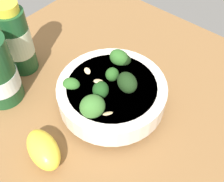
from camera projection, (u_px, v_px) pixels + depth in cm
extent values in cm
cube|color=brown|center=(103.00, 103.00, 55.58)|extent=(64.54, 64.54, 3.03)
cylinder|color=silver|center=(112.00, 102.00, 52.97)|extent=(10.80, 10.80, 1.37)
cylinder|color=silver|center=(112.00, 93.00, 50.86)|extent=(19.63, 19.63, 4.12)
cylinder|color=beige|center=(112.00, 87.00, 49.59)|extent=(16.06, 16.06, 0.80)
cylinder|color=#3C7A32|center=(127.00, 89.00, 48.39)|extent=(1.59, 1.87, 1.83)
ellipsoid|color=black|center=(127.00, 83.00, 47.01)|extent=(4.17, 5.20, 4.56)
cylinder|color=#589D47|center=(112.00, 79.00, 50.18)|extent=(1.01, 1.08, 1.30)
ellipsoid|color=#23511C|center=(112.00, 74.00, 49.24)|extent=(3.73, 3.60, 3.72)
cylinder|color=#2F662B|center=(101.00, 95.00, 48.32)|extent=(1.29, 1.49, 1.46)
ellipsoid|color=#194216|center=(101.00, 90.00, 47.17)|extent=(4.79, 4.35, 4.02)
cylinder|color=#2F662B|center=(93.00, 113.00, 46.48)|extent=(1.99, 2.04, 1.04)
ellipsoid|color=#386B2B|center=(92.00, 106.00, 45.16)|extent=(6.53, 5.88, 5.57)
cylinder|color=#2F662B|center=(119.00, 63.00, 54.20)|extent=(1.72, 1.69, 1.13)
ellipsoid|color=#2D6023|center=(119.00, 58.00, 53.08)|extent=(3.97, 5.02, 4.47)
cylinder|color=#4A8F3C|center=(72.00, 89.00, 50.45)|extent=(1.40, 1.40, 1.14)
ellipsoid|color=#2D6023|center=(71.00, 84.00, 49.43)|extent=(4.06, 4.23, 3.14)
cylinder|color=#3C7A32|center=(123.00, 65.00, 54.53)|extent=(1.47, 1.22, 1.56)
ellipsoid|color=black|center=(123.00, 60.00, 53.41)|extent=(3.66, 2.92, 3.11)
ellipsoid|color=#DBBC84|center=(87.00, 71.00, 49.95)|extent=(1.61, 2.04, 0.79)
ellipsoid|color=#DBBC84|center=(108.00, 113.00, 44.53)|extent=(1.98, 1.60, 1.08)
ellipsoid|color=#DBBC84|center=(98.00, 81.00, 46.96)|extent=(2.05, 1.66, 1.05)
ellipsoid|color=#DBBC84|center=(98.00, 86.00, 48.62)|extent=(2.05, 1.56, 0.83)
ellipsoid|color=yellow|center=(43.00, 149.00, 44.95)|extent=(6.54, 8.92, 4.38)
cylinder|color=#194723|center=(17.00, 42.00, 54.71)|extent=(5.63, 5.63, 13.72)
cylinder|color=gold|center=(6.00, 8.00, 48.81)|extent=(4.39, 4.39, 1.65)
cylinder|color=beige|center=(17.00, 41.00, 54.57)|extent=(5.74, 5.74, 5.67)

